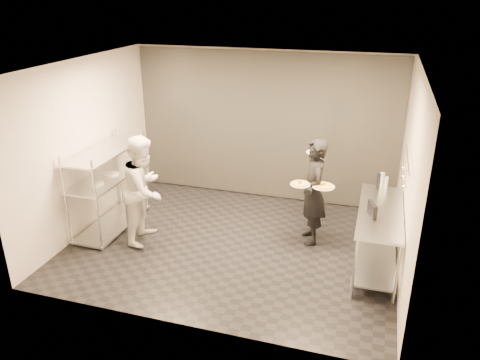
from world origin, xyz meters
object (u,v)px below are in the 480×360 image
(pizza_plate_near, at_px, (300,184))
(bottle_clear, at_px, (386,183))
(prep_counter, at_px, (379,229))
(pos_monitor, at_px, (372,210))
(pizza_plate_far, at_px, (323,186))
(pass_rack, at_px, (108,185))
(salad_plate, at_px, (315,151))
(bottle_green, at_px, (382,181))
(waiter, at_px, (313,192))
(chef, at_px, (144,189))
(bottle_dark, at_px, (379,181))

(pizza_plate_near, relative_size, bottle_clear, 1.53)
(prep_counter, xyz_separation_m, pos_monitor, (-0.12, -0.23, 0.39))
(pizza_plate_far, distance_m, bottle_clear, 1.03)
(pos_monitor, bearing_deg, pass_rack, 157.36)
(prep_counter, relative_size, bottle_clear, 9.19)
(salad_plate, bearing_deg, bottle_green, -1.43)
(waiter, xyz_separation_m, bottle_clear, (1.07, 0.30, 0.16))
(waiter, relative_size, chef, 0.98)
(pos_monitor, height_order, bottle_dark, bottle_dark)
(pass_rack, distance_m, prep_counter, 4.33)
(pass_rack, xyz_separation_m, pizza_plate_far, (3.48, 0.28, 0.30))
(bottle_green, xyz_separation_m, bottle_clear, (0.07, 0.00, -0.03))
(waiter, bearing_deg, pass_rack, -101.07)
(pos_monitor, bearing_deg, bottle_clear, 61.26)
(prep_counter, distance_m, salad_plate, 1.57)
(waiter, distance_m, pizza_plate_near, 0.37)
(bottle_clear, bearing_deg, pass_rack, -169.61)
(pass_rack, xyz_separation_m, bottle_clear, (4.38, 0.80, 0.25))
(pass_rack, relative_size, chef, 0.92)
(waiter, distance_m, bottle_green, 1.06)
(bottle_green, distance_m, bottle_dark, 0.04)
(prep_counter, xyz_separation_m, salad_plate, (-1.08, 0.83, 0.78))
(pos_monitor, xyz_separation_m, bottle_green, (0.10, 1.03, 0.03))
(prep_counter, height_order, bottle_clear, bottle_clear)
(salad_plate, xyz_separation_m, bottle_green, (1.06, -0.03, -0.36))
(pizza_plate_far, xyz_separation_m, bottle_clear, (0.89, 0.52, -0.05))
(pizza_plate_near, bearing_deg, pizza_plate_far, 5.00)
(bottle_green, bearing_deg, pass_rack, -169.45)
(pass_rack, relative_size, salad_plate, 6.16)
(chef, relative_size, salad_plate, 6.69)
(bottle_clear, height_order, bottle_dark, bottle_dark)
(prep_counter, relative_size, bottle_green, 7.21)
(pass_rack, bearing_deg, waiter, 8.56)
(pass_rack, bearing_deg, bottle_dark, 10.65)
(pass_rack, height_order, bottle_dark, pass_rack)
(pos_monitor, bearing_deg, prep_counter, 42.61)
(chef, xyz_separation_m, bottle_clear, (3.61, 1.00, 0.15))
(chef, height_order, bottle_dark, chef)
(pizza_plate_far, relative_size, bottle_green, 1.33)
(salad_plate, height_order, bottle_clear, salad_plate)
(pass_rack, bearing_deg, bottle_green, 10.55)
(prep_counter, relative_size, pos_monitor, 6.73)
(pass_rack, xyz_separation_m, waiter, (3.31, 0.50, 0.09))
(pos_monitor, bearing_deg, bottle_green, 64.88)
(chef, distance_m, bottle_green, 3.68)
(bottle_green, xyz_separation_m, bottle_dark, (-0.04, 0.00, -0.00))
(pizza_plate_far, xyz_separation_m, pos_monitor, (0.73, -0.50, -0.05))
(pass_rack, distance_m, bottle_clear, 4.46)
(pass_rack, xyz_separation_m, prep_counter, (4.33, 0.00, -0.14))
(prep_counter, distance_m, pizza_plate_far, 0.99)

